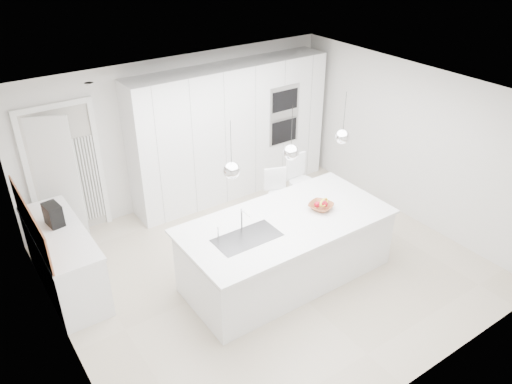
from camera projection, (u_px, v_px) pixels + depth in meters
floor at (268, 267)px, 7.14m from camera, size 5.50×5.50×0.00m
wall_back at (181, 131)px, 8.32m from camera, size 5.50×0.00×5.50m
wall_left at (54, 265)px, 5.16m from camera, size 0.00×5.00×5.00m
ceiling at (270, 100)px, 5.91m from camera, size 5.50×5.50×0.00m
tall_cabinets at (231, 132)px, 8.55m from camera, size 3.60×0.60×2.30m
oven_stack at (284, 115)px, 8.67m from camera, size 0.62×0.04×1.05m
doorway_frame at (66, 174)px, 7.44m from camera, size 1.11×0.08×2.13m
hallway_door at (50, 181)px, 7.29m from camera, size 0.76×0.38×2.00m
radiator at (89, 179)px, 7.68m from camera, size 0.32×0.04×1.40m
left_base_cabinets at (65, 261)px, 6.57m from camera, size 0.60×1.80×0.86m
left_worktop at (58, 232)px, 6.35m from camera, size 0.62×1.82×0.04m
oak_backsplash at (30, 221)px, 6.08m from camera, size 0.02×1.80×0.50m
island_base at (287, 251)px, 6.76m from camera, size 2.80×1.20×0.86m
island_worktop at (286, 221)px, 6.58m from camera, size 2.84×1.40×0.04m
island_sink at (247, 243)px, 6.25m from camera, size 0.84×0.44×0.18m
island_tap at (242, 219)px, 6.30m from camera, size 0.02×0.02×0.30m
pendant_left at (232, 170)px, 5.62m from camera, size 0.20×0.20×0.20m
pendant_mid at (291, 152)px, 6.04m from camera, size 0.20×0.20×0.20m
pendant_right at (342, 137)px, 6.46m from camera, size 0.20×0.20×0.20m
fruit_bowl at (321, 207)px, 6.79m from camera, size 0.42×0.42×0.08m
espresso_machine at (53, 215)px, 6.41m from camera, size 0.21×0.29×0.29m
bar_stool_left at (280, 204)px, 7.63m from camera, size 0.51×0.59×1.09m
bar_stool_right at (301, 191)px, 7.88m from camera, size 0.41×0.55×1.16m
apple_a at (325, 204)px, 6.79m from camera, size 0.08×0.08×0.08m
apple_b at (317, 205)px, 6.77m from camera, size 0.08×0.08×0.08m
banana_bunch at (324, 202)px, 6.74m from camera, size 0.23×0.16×0.20m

